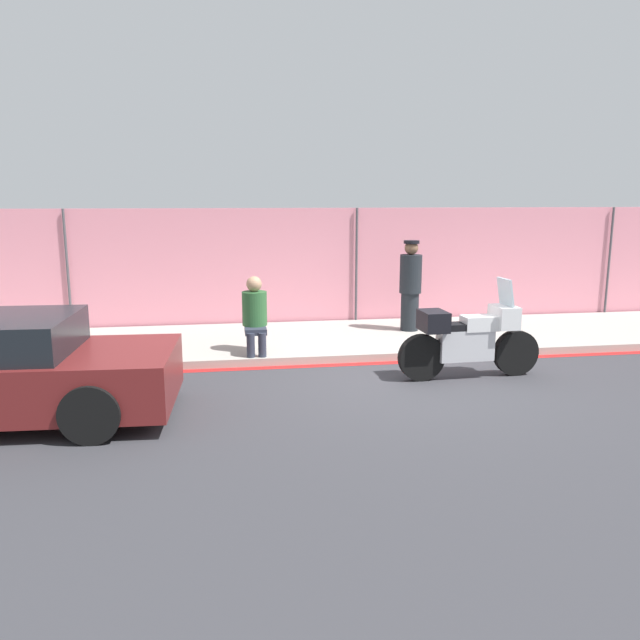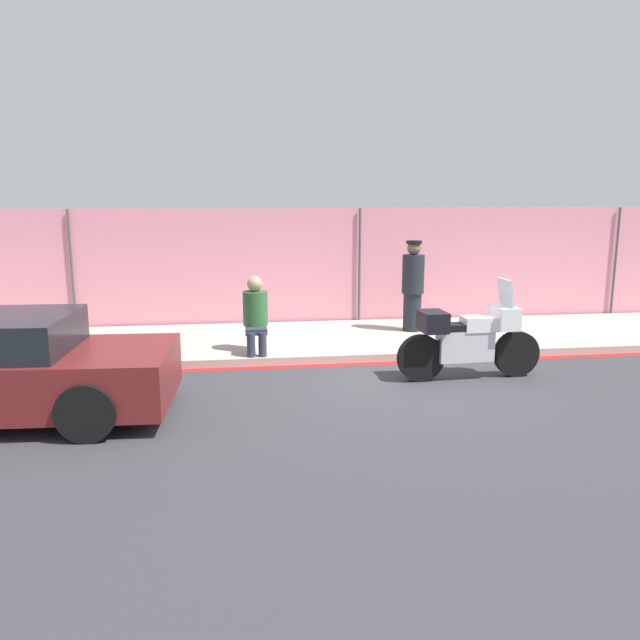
# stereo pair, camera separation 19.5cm
# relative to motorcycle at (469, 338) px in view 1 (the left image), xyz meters

# --- Properties ---
(ground_plane) EXTENTS (120.00, 120.00, 0.00)m
(ground_plane) POSITION_rel_motorcycle_xyz_m (-0.87, 0.02, -0.61)
(ground_plane) COLOR #38383D
(sidewalk) EXTENTS (42.95, 2.97, 0.13)m
(sidewalk) POSITION_rel_motorcycle_xyz_m (-0.87, 2.59, -0.55)
(sidewalk) COLOR #ADA89E
(sidewalk) RESTS_ON ground_plane
(curb_paint_stripe) EXTENTS (42.95, 0.18, 0.01)m
(curb_paint_stripe) POSITION_rel_motorcycle_xyz_m (-0.87, 1.01, -0.61)
(curb_paint_stripe) COLOR red
(curb_paint_stripe) RESTS_ON ground_plane
(storefront_fence) EXTENTS (40.80, 0.17, 2.49)m
(storefront_fence) POSITION_rel_motorcycle_xyz_m (-0.87, 4.16, 0.63)
(storefront_fence) COLOR pink
(storefront_fence) RESTS_ON ground_plane
(motorcycle) EXTENTS (2.24, 0.55, 1.51)m
(motorcycle) POSITION_rel_motorcycle_xyz_m (0.00, 0.00, 0.00)
(motorcycle) COLOR black
(motorcycle) RESTS_ON ground_plane
(officer_standing) EXTENTS (0.43, 0.43, 1.76)m
(officer_standing) POSITION_rel_motorcycle_xyz_m (-0.05, 2.88, 0.41)
(officer_standing) COLOR #1E2328
(officer_standing) RESTS_ON sidewalk
(person_seated_on_curb) EXTENTS (0.42, 0.68, 1.28)m
(person_seated_on_curb) POSITION_rel_motorcycle_xyz_m (-3.13, 1.57, 0.22)
(person_seated_on_curb) COLOR #2D3342
(person_seated_on_curb) RESTS_ON sidewalk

